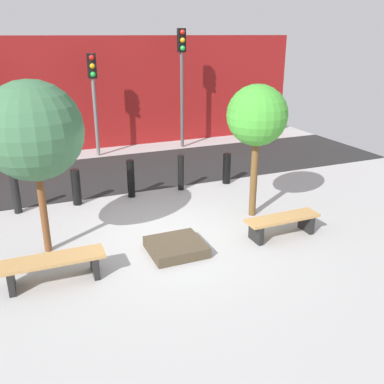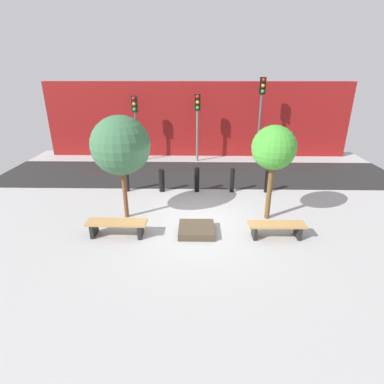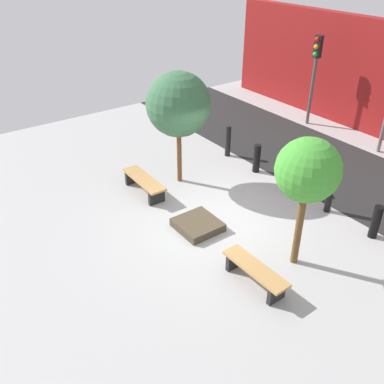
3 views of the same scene
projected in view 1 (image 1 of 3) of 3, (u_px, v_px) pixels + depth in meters
The scene contains 15 objects.
ground_plane at pixel (166, 239), 8.79m from camera, with size 18.00×18.00×0.00m, color #A6A6A6.
road_strip at pixel (113, 173), 12.97m from camera, with size 18.00×3.80×0.01m, color #242424.
building_facade at pixel (88, 94), 15.24m from camera, with size 16.20×0.50×3.92m, color maroon.
bench_left at pixel (53, 265), 7.18m from camera, with size 1.72×0.50×0.46m.
bench_right at pixel (282, 222), 8.84m from camera, with size 1.61×0.46×0.44m.
planter_bed at pixel (176, 247), 8.26m from camera, with size 1.04×1.00×0.20m, color #473C2C.
tree_behind_left_bench at pixel (33, 131), 7.52m from camera, with size 1.79×1.79×3.26m.
tree_behind_right_bench at pixel (257, 117), 9.20m from camera, with size 1.33×1.33×2.99m.
bollard_far_left at pixel (16, 192), 9.93m from camera, with size 0.18×0.18×1.05m, color black.
bollard_left at pixel (76, 187), 10.46m from camera, with size 0.22×0.22×0.89m, color black.
bollard_center at pixel (131, 179), 10.94m from camera, with size 0.19×0.19×0.97m, color black.
bollard_right at pixel (181, 173), 11.44m from camera, with size 0.17×0.17×0.96m, color black.
bollard_far_right at pixel (227, 169), 11.96m from camera, with size 0.22×0.22×0.86m, color black.
traffic_light_mid_west at pixel (93, 86), 14.04m from camera, with size 0.28×0.27×3.38m.
traffic_light_mid_east at pixel (182, 68), 15.00m from camera, with size 0.28×0.27×4.15m.
Camera 1 is at (-2.56, -7.49, 3.98)m, focal length 40.00 mm.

